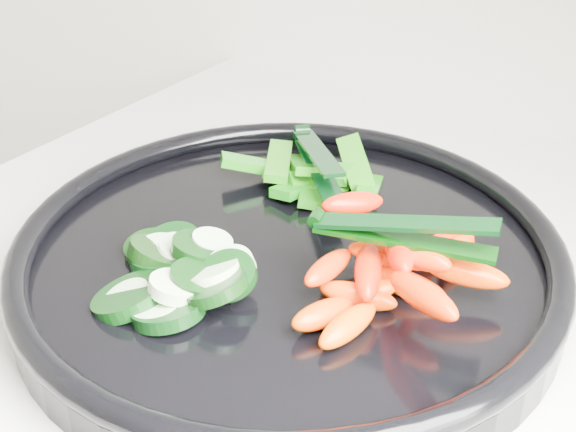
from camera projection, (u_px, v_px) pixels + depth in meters
The scene contains 6 objects.
veggie_tray at pixel (288, 259), 0.55m from camera, with size 0.40×0.40×0.04m.
cucumber_pile at pixel (178, 268), 0.52m from camera, with size 0.12×0.13×0.04m.
carrot_pile at pixel (392, 272), 0.49m from camera, with size 0.14×0.16×0.05m.
pepper_pile at pixel (307, 173), 0.63m from camera, with size 0.12×0.10×0.04m.
tong_carrot at pixel (398, 231), 0.48m from camera, with size 0.11×0.05×0.02m.
tong_pepper at pixel (316, 157), 0.61m from camera, with size 0.09×0.09×0.02m.
Camera 1 is at (-0.44, 1.30, 1.26)m, focal length 50.00 mm.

